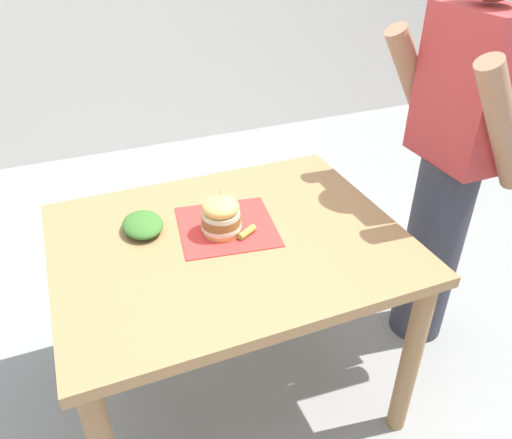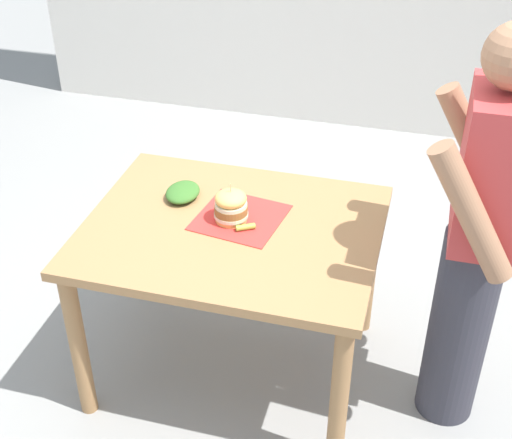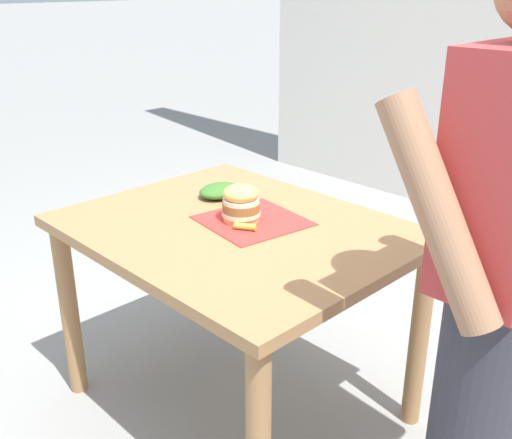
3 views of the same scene
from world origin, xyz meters
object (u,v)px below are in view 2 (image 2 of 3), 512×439
pickle_spear (245,227)px  side_salad (183,192)px  patio_table (232,249)px  diner_across_table (477,238)px  sandwich (231,206)px

pickle_spear → side_salad: size_ratio=0.43×
patio_table → pickle_spear: (0.01, 0.06, 0.13)m
pickle_spear → diner_across_table: (-0.02, 0.87, 0.09)m
sandwich → side_salad: size_ratio=0.95×
pickle_spear → side_salad: side_salad is taller
sandwich → side_salad: sandwich is taller
patio_table → sandwich: sandwich is taller
pickle_spear → patio_table: bearing=-103.1°
patio_table → side_salad: bearing=-120.3°
side_salad → diner_across_table: 1.21m
diner_across_table → pickle_spear: bearing=-88.7°
sandwich → side_salad: (-0.12, -0.25, -0.04)m
pickle_spear → side_salad: 0.37m
diner_across_table → side_salad: bearing=-97.1°
side_salad → diner_across_table: size_ratio=0.11×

